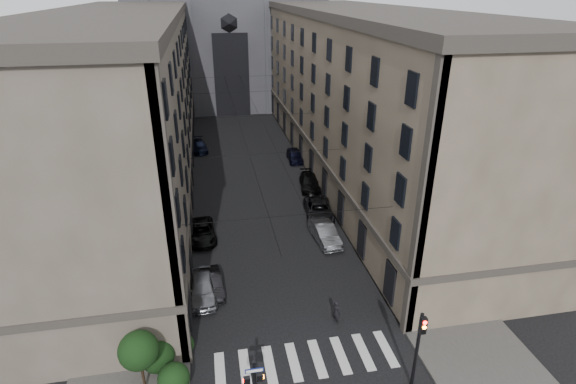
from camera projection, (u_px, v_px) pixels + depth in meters
sidewalk_left at (163, 179)px, 53.63m from camera, size 7.00×80.00×0.15m
sidewalk_right at (333, 167)px, 57.13m from camera, size 7.00×80.00×0.15m
zebra_crossing at (306, 360)px, 27.71m from camera, size 11.00×3.20×0.01m
building_left at (126, 103)px, 49.27m from camera, size 13.60×60.60×18.85m
building_right at (360, 93)px, 53.76m from camera, size 13.60×60.60×18.85m
gothic_tower at (224, 6)px, 82.80m from camera, size 35.00×23.00×58.00m
traffic_light_right at (419, 342)px, 24.52m from camera, size 0.34×0.50×5.20m
shrub_cluster at (157, 357)px, 25.51m from camera, size 3.90×4.40×3.90m
tram_wires at (249, 117)px, 52.06m from camera, size 14.00×60.00×0.43m
car_left_near at (203, 288)px, 33.04m from camera, size 2.05×4.86×1.64m
car_left_midnear at (212, 283)px, 33.71m from camera, size 1.87×4.31×1.38m
car_left_midfar at (202, 232)px, 40.78m from camera, size 2.71×5.29×1.43m
car_left_far at (199, 146)px, 62.69m from camera, size 2.66×5.21×1.45m
car_right_near at (325, 233)px, 40.31m from camera, size 2.14×5.09×1.63m
car_right_midnear at (319, 210)px, 44.58m from camera, size 3.17×5.87×1.57m
car_right_midfar at (310, 182)px, 51.05m from camera, size 2.75×5.37×1.49m
car_right_far at (295, 155)px, 59.02m from camera, size 2.01×4.63×1.55m
pedestrian at (337, 312)px, 30.49m from camera, size 0.65×0.76×1.77m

